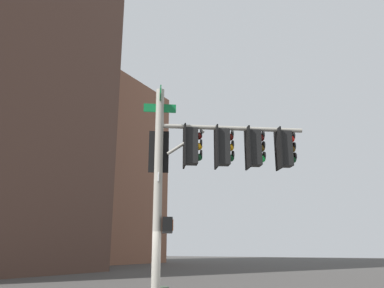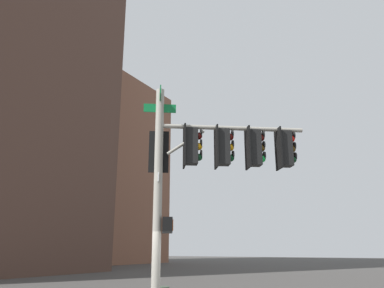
% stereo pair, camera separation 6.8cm
% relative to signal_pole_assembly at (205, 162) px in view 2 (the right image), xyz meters
% --- Properties ---
extents(signal_pole_assembly, '(2.91, 3.79, 6.40)m').
position_rel_signal_pole_assembly_xyz_m(signal_pole_assembly, '(0.00, 0.00, 0.00)').
color(signal_pole_assembly, '#9E998C').
rests_on(signal_pole_assembly, ground_plane).
extents(building_brick_midblock, '(22.17, 19.33, 28.51)m').
position_rel_signal_pole_assembly_xyz_m(building_brick_midblock, '(-34.68, -39.97, 9.91)').
color(building_brick_midblock, brown).
rests_on(building_brick_midblock, ground_plane).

